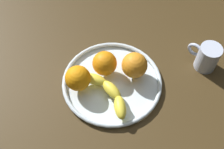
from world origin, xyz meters
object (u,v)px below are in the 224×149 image
orange_back_left (78,78)px  ambient_mug (207,57)px  banana (107,91)px  orange_front_left (135,65)px  fruit_bowl (112,82)px  orange_front_right (105,63)px

orange_back_left → ambient_mug: orange_back_left is taller
banana → orange_front_left: (-1.51, -10.51, 2.15)cm
orange_back_left → orange_front_left: bearing=-126.5°
fruit_bowl → orange_front_right: 6.04cm
banana → orange_back_left: (8.29, 2.71, 2.01)cm
orange_back_left → orange_front_right: (-2.61, -8.56, -0.02)cm
banana → orange_back_left: orange_back_left is taller
fruit_bowl → ambient_mug: bearing=-128.6°
fruit_bowl → orange_back_left: bearing=48.0°
orange_back_left → orange_front_right: same height
fruit_bowl → orange_back_left: size_ratio=4.07×
orange_front_right → orange_back_left: bearing=73.1°
fruit_bowl → orange_back_left: 10.59cm
banana → orange_front_left: orange_front_left is taller
orange_back_left → ambient_mug: bearing=-129.4°
fruit_bowl → ambient_mug: ambient_mug is taller
orange_front_left → ambient_mug: 22.16cm
orange_back_left → ambient_mug: (-24.49, -29.76, -1.15)cm
fruit_bowl → banana: size_ratio=1.54×
fruit_bowl → orange_front_left: 8.37cm
ambient_mug → orange_front_right: bearing=44.1°
orange_front_left → orange_front_right: 8.57cm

